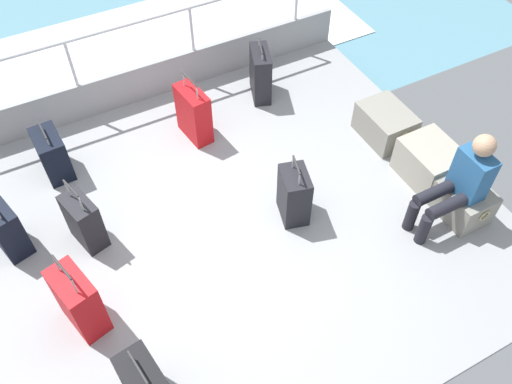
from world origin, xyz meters
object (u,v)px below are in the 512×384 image
(suitcase_5, at_px, (194,114))
(cargo_crate_1, at_px, (429,162))
(suitcase_6, at_px, (52,155))
(cargo_crate_2, at_px, (462,201))
(cargo_crate_0, at_px, (385,124))
(passenger_seated, at_px, (459,182))
(suitcase_1, at_px, (5,229))
(suitcase_7, at_px, (294,195))
(suitcase_3, at_px, (260,74))
(suitcase_2, at_px, (79,301))
(suitcase_0, at_px, (84,221))

(suitcase_5, bearing_deg, cargo_crate_1, 47.75)
(suitcase_6, bearing_deg, cargo_crate_1, 61.14)
(cargo_crate_2, bearing_deg, cargo_crate_0, 179.83)
(passenger_seated, height_order, suitcase_5, passenger_seated)
(suitcase_1, bearing_deg, suitcase_7, 70.39)
(suitcase_1, height_order, suitcase_5, suitcase_5)
(suitcase_3, relative_size, suitcase_6, 1.15)
(suitcase_5, xyz_separation_m, suitcase_6, (-0.16, -1.50, -0.05))
(cargo_crate_1, relative_size, suitcase_3, 0.91)
(suitcase_5, xyz_separation_m, suitcase_7, (1.48, 0.39, -0.02))
(cargo_crate_0, xyz_separation_m, suitcase_1, (-0.41, -3.96, 0.10))
(suitcase_6, bearing_deg, suitcase_3, 92.70)
(suitcase_2, bearing_deg, suitcase_1, -160.14)
(suitcase_7, bearing_deg, suitcase_5, -165.43)
(cargo_crate_2, height_order, suitcase_6, suitcase_6)
(suitcase_0, distance_m, suitcase_5, 1.69)
(suitcase_3, bearing_deg, suitcase_5, -73.98)
(cargo_crate_1, distance_m, cargo_crate_2, 0.54)
(suitcase_7, bearing_deg, suitcase_6, -131.04)
(suitcase_5, bearing_deg, suitcase_6, -96.15)
(cargo_crate_0, xyz_separation_m, suitcase_6, (-1.16, -3.34, 0.08))
(cargo_crate_1, height_order, suitcase_5, suitcase_5)
(cargo_crate_1, height_order, suitcase_1, suitcase_1)
(passenger_seated, xyz_separation_m, suitcase_6, (-2.40, -3.16, -0.29))
(cargo_crate_2, bearing_deg, suitcase_3, -161.02)
(cargo_crate_2, bearing_deg, passenger_seated, -90.00)
(passenger_seated, bearing_deg, suitcase_0, -113.99)
(suitcase_1, height_order, suitcase_3, suitcase_3)
(suitcase_7, bearing_deg, cargo_crate_1, 81.80)
(cargo_crate_2, relative_size, suitcase_2, 0.67)
(cargo_crate_0, xyz_separation_m, suitcase_3, (-1.28, -0.87, 0.12))
(suitcase_6, bearing_deg, suitcase_2, -7.27)
(suitcase_2, height_order, suitcase_6, suitcase_2)
(cargo_crate_1, distance_m, suitcase_1, 4.14)
(cargo_crate_0, bearing_deg, suitcase_1, -95.89)
(suitcase_0, relative_size, suitcase_3, 1.09)
(suitcase_0, xyz_separation_m, suitcase_5, (-0.85, 1.47, 0.03))
(suitcase_3, bearing_deg, passenger_seated, 15.30)
(cargo_crate_2, xyz_separation_m, suitcase_0, (-1.39, -3.30, 0.10))
(cargo_crate_1, distance_m, passenger_seated, 0.67)
(passenger_seated, distance_m, suitcase_7, 1.50)
(suitcase_0, height_order, suitcase_3, suitcase_0)
(passenger_seated, relative_size, suitcase_2, 1.27)
(cargo_crate_0, bearing_deg, cargo_crate_1, 2.34)
(cargo_crate_1, bearing_deg, suitcase_7, -98.20)
(suitcase_6, relative_size, suitcase_7, 0.84)
(suitcase_1, relative_size, suitcase_2, 0.82)
(passenger_seated, xyz_separation_m, suitcase_3, (-2.51, -0.69, -0.24))
(suitcase_2, bearing_deg, cargo_crate_1, 89.25)
(cargo_crate_2, relative_size, suitcase_5, 0.72)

